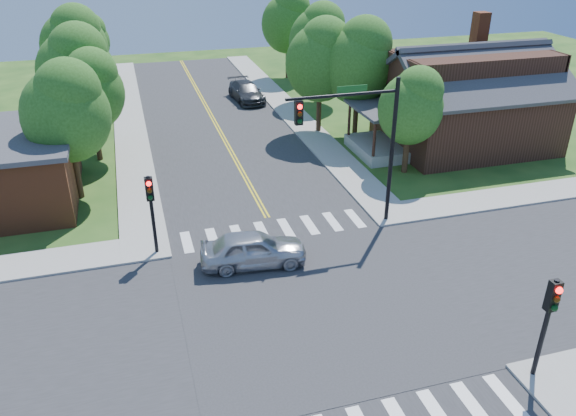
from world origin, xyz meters
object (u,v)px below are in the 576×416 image
object	(u,v)px
signal_mast_ne	(360,132)
car_dgrey	(246,92)
signal_pole_se	(550,311)
car_silver	(253,250)
signal_pole_nw	(151,201)
house_ne	(467,95)

from	to	relation	value
signal_mast_ne	car_dgrey	xyz separation A→B (m)	(-0.41, 22.57, -4.10)
signal_pole_se	car_silver	bearing A→B (deg)	128.43
signal_mast_ne	car_dgrey	bearing A→B (deg)	91.05
signal_pole_se	car_silver	distance (m)	11.80
car_silver	car_dgrey	bearing A→B (deg)	-5.56
car_silver	signal_mast_ne	bearing A→B (deg)	-63.17
car_dgrey	signal_pole_nw	bearing A→B (deg)	-116.50
car_dgrey	signal_mast_ne	bearing A→B (deg)	-93.51
signal_pole_nw	signal_mast_ne	bearing A→B (deg)	0.07
house_ne	car_dgrey	bearing A→B (deg)	129.82
signal_pole_nw	car_silver	distance (m)	4.85
signal_mast_ne	car_dgrey	size ratio (longest dim) A/B	1.35
signal_pole_se	signal_pole_nw	xyz separation A→B (m)	(-11.20, 11.20, 0.00)
signal_pole_nw	car_dgrey	world-z (taller)	signal_pole_nw
signal_pole_se	signal_mast_ne	bearing A→B (deg)	98.56
car_silver	house_ne	bearing A→B (deg)	-51.13
car_dgrey	signal_pole_se	bearing A→B (deg)	-91.00
signal_mast_ne	car_dgrey	world-z (taller)	signal_mast_ne
signal_pole_se	car_dgrey	distance (m)	33.90
signal_pole_nw	car_silver	xyz separation A→B (m)	(3.96, -2.08, -1.89)
house_ne	signal_pole_se	bearing A→B (deg)	-115.58
house_ne	car_dgrey	size ratio (longest dim) A/B	2.45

